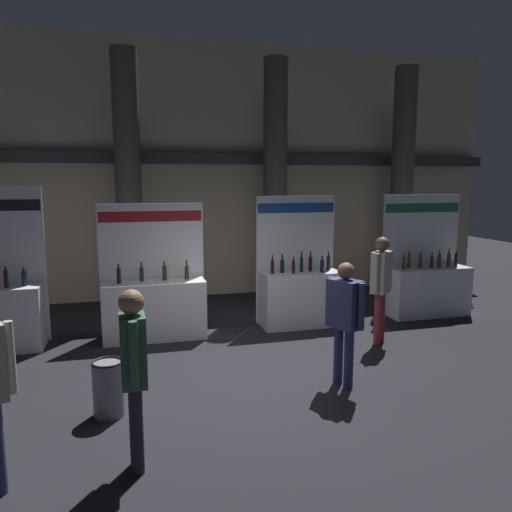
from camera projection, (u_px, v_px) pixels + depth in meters
The scene contains 9 objects.
ground_plane at pixel (251, 372), 6.87m from camera, with size 29.15×29.15×0.00m, color black.
hall_colonnade at pixel (200, 174), 10.96m from camera, with size 14.58×1.31×5.76m.
exhibitor_booth_1 at pixel (154, 304), 8.30m from camera, with size 1.79×0.66×2.29m.
exhibitor_booth_2 at pixel (300, 293), 9.02m from camera, with size 1.54×0.66×2.40m.
exhibitor_booth_3 at pixel (427, 285), 9.74m from camera, with size 1.71×0.66×2.41m.
trash_bin at pixel (109, 388), 5.56m from camera, with size 0.36×0.36×0.65m.
visitor_0 at pixel (134, 366), 4.40m from camera, with size 0.24×0.49×1.72m.
visitor_1 at pixel (381, 280), 7.93m from camera, with size 0.44×0.42×1.78m.
visitor_5 at pixel (345, 312), 6.26m from camera, with size 0.41×0.57×1.65m.
Camera 1 is at (-1.60, -6.34, 2.68)m, focal length 34.04 mm.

